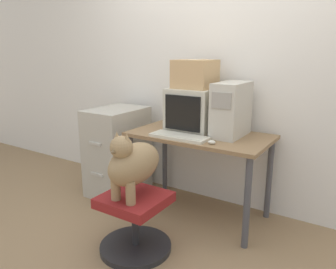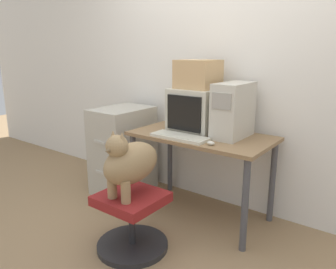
{
  "view_description": "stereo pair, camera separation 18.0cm",
  "coord_description": "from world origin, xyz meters",
  "px_view_note": "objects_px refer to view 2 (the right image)",
  "views": [
    {
      "loc": [
        1.22,
        -2.06,
        1.42
      ],
      "look_at": [
        -0.12,
        0.01,
        0.78
      ],
      "focal_mm": 35.0,
      "sensor_mm": 36.0,
      "label": 1
    },
    {
      "loc": [
        1.37,
        -1.96,
        1.42
      ],
      "look_at": [
        -0.12,
        0.01,
        0.78
      ],
      "focal_mm": 35.0,
      "sensor_mm": 36.0,
      "label": 2
    }
  ],
  "objects_px": {
    "pc_tower": "(233,110)",
    "keyboard": "(180,137)",
    "office_chair": "(132,221)",
    "filing_cabinet": "(123,150)",
    "dog": "(130,162)",
    "cardboard_box": "(198,74)",
    "crt_monitor": "(197,110)"
  },
  "relations": [
    {
      "from": "pc_tower",
      "to": "dog",
      "type": "height_order",
      "value": "pc_tower"
    },
    {
      "from": "keyboard",
      "to": "cardboard_box",
      "type": "relative_size",
      "value": 1.51
    },
    {
      "from": "office_chair",
      "to": "filing_cabinet",
      "type": "bearing_deg",
      "value": 137.72
    },
    {
      "from": "filing_cabinet",
      "to": "office_chair",
      "type": "bearing_deg",
      "value": -42.28
    },
    {
      "from": "crt_monitor",
      "to": "dog",
      "type": "xyz_separation_m",
      "value": [
        -0.03,
        -0.82,
        -0.25
      ]
    },
    {
      "from": "keyboard",
      "to": "dog",
      "type": "bearing_deg",
      "value": -96.0
    },
    {
      "from": "crt_monitor",
      "to": "pc_tower",
      "type": "bearing_deg",
      "value": -0.56
    },
    {
      "from": "dog",
      "to": "office_chair",
      "type": "bearing_deg",
      "value": 90.0
    },
    {
      "from": "keyboard",
      "to": "office_chair",
      "type": "relative_size",
      "value": 0.91
    },
    {
      "from": "office_chair",
      "to": "dog",
      "type": "distance_m",
      "value": 0.45
    },
    {
      "from": "crt_monitor",
      "to": "cardboard_box",
      "type": "height_order",
      "value": "cardboard_box"
    },
    {
      "from": "cardboard_box",
      "to": "office_chair",
      "type": "bearing_deg",
      "value": -91.77
    },
    {
      "from": "office_chair",
      "to": "crt_monitor",
      "type": "bearing_deg",
      "value": 88.23
    },
    {
      "from": "crt_monitor",
      "to": "dog",
      "type": "distance_m",
      "value": 0.86
    },
    {
      "from": "office_chair",
      "to": "dog",
      "type": "height_order",
      "value": "dog"
    },
    {
      "from": "office_chair",
      "to": "cardboard_box",
      "type": "bearing_deg",
      "value": 88.23
    },
    {
      "from": "office_chair",
      "to": "filing_cabinet",
      "type": "height_order",
      "value": "filing_cabinet"
    },
    {
      "from": "pc_tower",
      "to": "filing_cabinet",
      "type": "relative_size",
      "value": 0.5
    },
    {
      "from": "keyboard",
      "to": "dog",
      "type": "relative_size",
      "value": 0.99
    },
    {
      "from": "keyboard",
      "to": "pc_tower",
      "type": "bearing_deg",
      "value": 43.73
    },
    {
      "from": "pc_tower",
      "to": "keyboard",
      "type": "relative_size",
      "value": 0.92
    },
    {
      "from": "crt_monitor",
      "to": "filing_cabinet",
      "type": "relative_size",
      "value": 0.48
    },
    {
      "from": "crt_monitor",
      "to": "filing_cabinet",
      "type": "xyz_separation_m",
      "value": [
        -0.81,
        -0.11,
        -0.49
      ]
    },
    {
      "from": "crt_monitor",
      "to": "keyboard",
      "type": "bearing_deg",
      "value": -84.37
    },
    {
      "from": "dog",
      "to": "crt_monitor",
      "type": "bearing_deg",
      "value": 88.24
    },
    {
      "from": "dog",
      "to": "cardboard_box",
      "type": "height_order",
      "value": "cardboard_box"
    },
    {
      "from": "keyboard",
      "to": "crt_monitor",
      "type": "bearing_deg",
      "value": 95.63
    },
    {
      "from": "pc_tower",
      "to": "keyboard",
      "type": "xyz_separation_m",
      "value": [
        -0.31,
        -0.3,
        -0.2
      ]
    },
    {
      "from": "office_chair",
      "to": "filing_cabinet",
      "type": "relative_size",
      "value": 0.6
    },
    {
      "from": "crt_monitor",
      "to": "cardboard_box",
      "type": "bearing_deg",
      "value": 90.0
    },
    {
      "from": "crt_monitor",
      "to": "office_chair",
      "type": "distance_m",
      "value": 1.08
    },
    {
      "from": "keyboard",
      "to": "filing_cabinet",
      "type": "relative_size",
      "value": 0.55
    }
  ]
}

